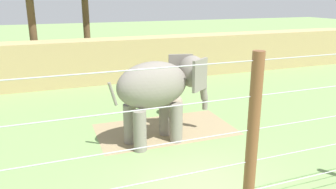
{
  "coord_description": "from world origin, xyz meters",
  "views": [
    {
      "loc": [
        -3.6,
        -6.94,
        4.83
      ],
      "look_at": [
        0.65,
        4.01,
        1.4
      ],
      "focal_mm": 35.86,
      "sensor_mm": 36.0,
      "label": 1
    }
  ],
  "objects": [
    {
      "name": "ground_plane",
      "position": [
        0.0,
        0.0,
        0.0
      ],
      "size": [
        120.0,
        120.0,
        0.0
      ],
      "primitive_type": "plane",
      "color": "#759956"
    },
    {
      "name": "cable_fence",
      "position": [
        -0.06,
        -2.35,
        2.0
      ],
      "size": [
        10.67,
        0.22,
        3.97
      ],
      "color": "brown",
      "rests_on": "ground"
    },
    {
      "name": "embankment_wall",
      "position": [
        0.0,
        12.43,
        1.25
      ],
      "size": [
        36.0,
        1.8,
        2.49
      ],
      "primitive_type": "cube",
      "color": "tan",
      "rests_on": "ground"
    },
    {
      "name": "enrichment_ball",
      "position": [
        1.5,
        5.69,
        0.46
      ],
      "size": [
        0.91,
        0.91,
        0.91
      ],
      "primitive_type": "sphere",
      "color": "gray",
      "rests_on": "ground"
    },
    {
      "name": "dirt_patch",
      "position": [
        0.58,
        4.12,
        0.0
      ],
      "size": [
        5.17,
        3.03,
        0.01
      ],
      "primitive_type": "cube",
      "rotation": [
        0.0,
        0.0,
        -0.02
      ],
      "color": "#937F5B",
      "rests_on": "ground"
    },
    {
      "name": "elephant",
      "position": [
        0.09,
        3.27,
        1.9
      ],
      "size": [
        3.84,
        1.91,
        2.87
      ],
      "color": "gray",
      "rests_on": "ground"
    }
  ]
}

